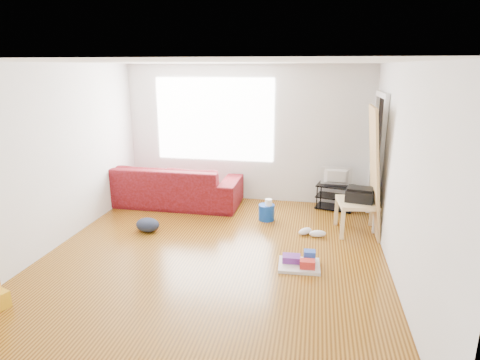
% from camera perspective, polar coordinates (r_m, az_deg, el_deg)
% --- Properties ---
extents(room, '(4.51, 5.01, 2.51)m').
position_cam_1_polar(room, '(5.15, -2.80, 2.41)').
color(room, '#522D0A').
rests_on(room, ground).
extents(sofa, '(2.52, 0.99, 0.74)m').
position_cam_1_polar(sofa, '(7.55, -9.62, -3.30)').
color(sofa, '#470502').
rests_on(sofa, ground).
extents(tv_stand, '(0.71, 0.51, 0.44)m').
position_cam_1_polar(tv_stand, '(7.30, 13.38, -2.31)').
color(tv_stand, black).
rests_on(tv_stand, ground).
extents(tv, '(0.53, 0.07, 0.31)m').
position_cam_1_polar(tv, '(7.19, 13.56, 0.46)').
color(tv, black).
rests_on(tv, tv_stand).
extents(side_table, '(0.68, 0.68, 0.50)m').
position_cam_1_polar(side_table, '(6.32, 16.54, -3.57)').
color(side_table, beige).
rests_on(side_table, ground).
extents(printer, '(0.45, 0.38, 0.21)m').
position_cam_1_polar(printer, '(6.26, 16.67, -2.00)').
color(printer, black).
rests_on(printer, side_table).
extents(bucket, '(0.33, 0.33, 0.26)m').
position_cam_1_polar(bucket, '(6.69, 3.77, -5.65)').
color(bucket, '#0B389D').
rests_on(bucket, ground).
extents(toilet_paper, '(0.12, 0.12, 0.11)m').
position_cam_1_polar(toilet_paper, '(6.60, 4.07, -4.26)').
color(toilet_paper, white).
rests_on(toilet_paper, bucket).
extents(cleaning_tray, '(0.54, 0.44, 0.19)m').
position_cam_1_polar(cleaning_tray, '(5.24, 8.59, -11.52)').
color(cleaning_tray, silver).
rests_on(cleaning_tray, ground).
extents(backpack, '(0.43, 0.38, 0.21)m').
position_cam_1_polar(backpack, '(6.40, -12.95, -7.08)').
color(backpack, black).
rests_on(backpack, ground).
extents(sneakers, '(0.45, 0.26, 0.10)m').
position_cam_1_polar(sneakers, '(6.15, 10.11, -7.35)').
color(sneakers, white).
rests_on(sneakers, ground).
extents(door_panel, '(0.24, 0.77, 1.91)m').
position_cam_1_polar(door_panel, '(6.49, 17.83, -7.12)').
color(door_panel, tan).
rests_on(door_panel, ground).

